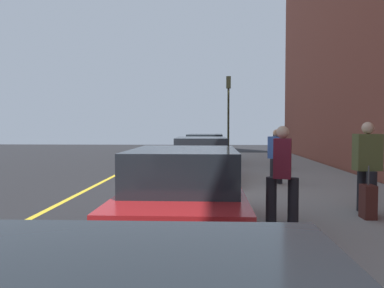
# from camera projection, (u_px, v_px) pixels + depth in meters

# --- Properties ---
(ground_plane) EXTENTS (56.00, 56.00, 0.00)m
(ground_plane) POSITION_uv_depth(u_px,v_px,m) (196.00, 188.00, 11.78)
(ground_plane) COLOR black
(sidewalk) EXTENTS (28.00, 4.60, 0.15)m
(sidewalk) POSITION_uv_depth(u_px,v_px,m) (306.00, 186.00, 11.61)
(sidewalk) COLOR gray
(sidewalk) RESTS_ON ground
(lane_stripe_centre) EXTENTS (28.00, 0.14, 0.01)m
(lane_stripe_centre) POSITION_uv_depth(u_px,v_px,m) (92.00, 187.00, 11.93)
(lane_stripe_centre) COLOR gold
(lane_stripe_centre) RESTS_ON ground
(snow_bank_curb) EXTENTS (7.50, 0.56, 0.22)m
(snow_bank_curb) POSITION_uv_depth(u_px,v_px,m) (217.00, 166.00, 17.37)
(snow_bank_curb) COLOR white
(snow_bank_curb) RESTS_ON ground
(parked_car_red) EXTENTS (4.33, 1.91, 1.51)m
(parked_car_red) POSITION_uv_depth(u_px,v_px,m) (185.00, 196.00, 6.20)
(parked_car_red) COLOR black
(parked_car_red) RESTS_ON ground
(parked_car_maroon) EXTENTS (4.58, 1.97, 1.51)m
(parked_car_maroon) POSITION_uv_depth(u_px,v_px,m) (201.00, 160.00, 12.70)
(parked_car_maroon) COLOR black
(parked_car_maroon) RESTS_ON ground
(parked_car_white) EXTENTS (4.81, 1.96, 1.51)m
(parked_car_white) POSITION_uv_depth(u_px,v_px,m) (205.00, 150.00, 18.38)
(parked_car_white) COLOR black
(parked_car_white) RESTS_ON ground
(pedestrian_olive_coat) EXTENTS (0.59, 0.50, 1.80)m
(pedestrian_olive_coat) POSITION_uv_depth(u_px,v_px,m) (367.00, 165.00, 7.63)
(pedestrian_olive_coat) COLOR black
(pedestrian_olive_coat) RESTS_ON sidewalk
(pedestrian_blue_coat) EXTENTS (0.50, 0.51, 1.63)m
(pedestrian_blue_coat) POSITION_uv_depth(u_px,v_px,m) (276.00, 155.00, 11.46)
(pedestrian_blue_coat) COLOR black
(pedestrian_blue_coat) RESTS_ON sidewalk
(pedestrian_black_coat) EXTENTS (0.49, 0.53, 1.66)m
(pedestrian_black_coat) POSITION_uv_depth(u_px,v_px,m) (279.00, 147.00, 15.77)
(pedestrian_black_coat) COLOR black
(pedestrian_black_coat) RESTS_ON sidewalk
(pedestrian_burgundy_coat) EXTENTS (0.52, 0.56, 1.72)m
(pedestrian_burgundy_coat) POSITION_uv_depth(u_px,v_px,m) (282.00, 171.00, 6.84)
(pedestrian_burgundy_coat) COLOR black
(pedestrian_burgundy_coat) RESTS_ON sidewalk
(traffic_light_pole) EXTENTS (0.35, 0.26, 4.66)m
(traffic_light_pole) POSITION_uv_depth(u_px,v_px,m) (228.00, 103.00, 22.84)
(traffic_light_pole) COLOR #2D2D19
(traffic_light_pole) RESTS_ON sidewalk
(rolling_suitcase) EXTENTS (0.34, 0.22, 0.99)m
(rolling_suitcase) POSITION_uv_depth(u_px,v_px,m) (368.00, 202.00, 7.21)
(rolling_suitcase) COLOR #471E19
(rolling_suitcase) RESTS_ON sidewalk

